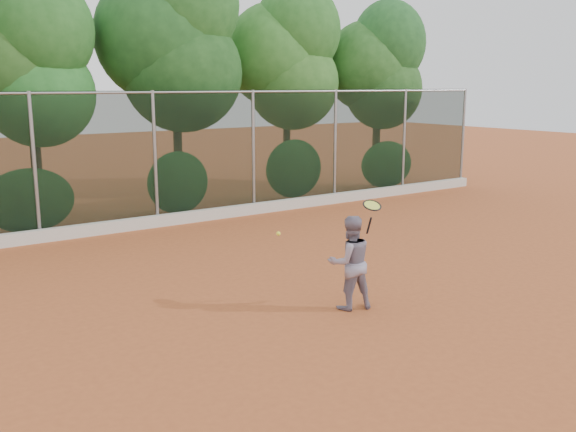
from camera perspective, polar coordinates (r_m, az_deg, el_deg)
ground at (r=11.43m, az=2.90°, el=-6.98°), size 80.00×80.00×0.00m
concrete_curb at (r=17.10m, az=-11.27°, el=-0.41°), size 24.00×0.20×0.30m
tennis_player at (r=10.57m, az=5.53°, el=-4.13°), size 0.90×0.78×1.57m
chainlink_fence at (r=17.00m, az=-11.74°, el=5.34°), size 24.09×0.09×3.50m
foliage_backdrop at (r=18.57m, az=-16.17°, el=13.50°), size 23.70×3.63×7.55m
tennis_racket at (r=10.58m, az=7.45°, el=0.74°), size 0.38×0.37×0.58m
tennis_ball_in_flight at (r=9.12m, az=-0.86°, el=-1.58°), size 0.06×0.06×0.06m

